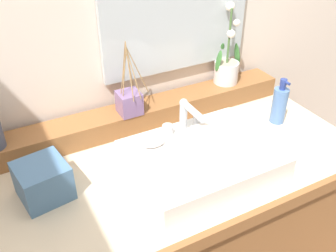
# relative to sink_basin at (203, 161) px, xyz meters

# --- Properties ---
(wall_back) EXTENTS (2.90, 0.20, 2.42)m
(wall_back) POSITION_rel_sink_basin_xyz_m (-0.14, 0.50, 0.35)
(wall_back) COLOR beige
(wall_back) RESTS_ON ground
(back_ledge) EXTENTS (1.29, 0.11, 0.07)m
(back_ledge) POSITION_rel_sink_basin_xyz_m (-0.14, 0.33, -0.00)
(back_ledge) COLOR brown
(back_ledge) RESTS_ON vanity_cabinet
(sink_basin) EXTENTS (0.42, 0.33, 0.26)m
(sink_basin) POSITION_rel_sink_basin_xyz_m (0.00, 0.00, 0.00)
(sink_basin) COLOR white
(sink_basin) RESTS_ON vanity_cabinet
(soap_bar) EXTENTS (0.07, 0.04, 0.02)m
(soap_bar) POSITION_rel_sink_basin_xyz_m (-0.12, 0.10, 0.05)
(soap_bar) COLOR silver
(soap_bar) RESTS_ON sink_basin
(potted_plant) EXTENTS (0.12, 0.11, 0.30)m
(potted_plant) POSITION_rel_sink_basin_xyz_m (0.32, 0.34, 0.10)
(potted_plant) COLOR silver
(potted_plant) RESTS_ON back_ledge
(reed_diffuser) EXTENTS (0.11, 0.10, 0.25)m
(reed_diffuser) POSITION_rel_sink_basin_xyz_m (-0.10, 0.31, 0.07)
(reed_diffuser) COLOR slate
(reed_diffuser) RESTS_ON back_ledge
(lotion_bottle) EXTENTS (0.05, 0.05, 0.17)m
(lotion_bottle) POSITION_rel_sink_basin_xyz_m (0.39, 0.11, 0.03)
(lotion_bottle) COLOR #527AB6
(lotion_bottle) RESTS_ON vanity_cabinet
(tissue_box) EXTENTS (0.15, 0.15, 0.11)m
(tissue_box) POSITION_rel_sink_basin_xyz_m (-0.44, 0.12, 0.01)
(tissue_box) COLOR teal
(tissue_box) RESTS_ON vanity_cabinet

